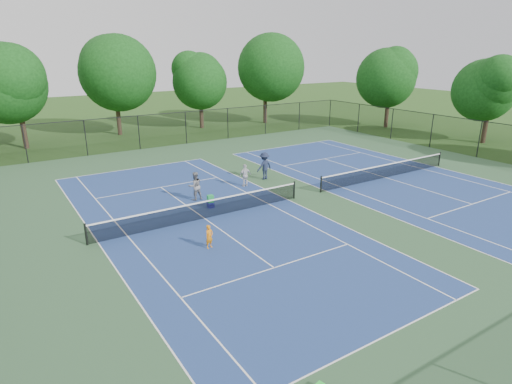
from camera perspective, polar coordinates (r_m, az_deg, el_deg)
ground at (r=26.40m, az=6.88°, el=-0.45°), size 140.00×140.00×0.00m
court_pad at (r=26.39m, az=6.88°, el=-0.44°), size 36.00×36.00×0.01m
tennis_court_left at (r=22.78m, az=-6.87°, el=-3.32°), size 12.00×23.83×1.07m
tennis_court_right at (r=31.13m, az=16.91°, el=2.00°), size 12.00×23.83×1.07m
perimeter_fence at (r=25.92m, az=7.02°, el=2.90°), size 36.08×36.08×3.02m
tree_back_a at (r=43.30m, az=-29.47°, el=12.93°), size 6.80×6.80×9.15m
tree_back_b at (r=46.75m, az=-18.45°, el=15.25°), size 7.60×7.60×10.03m
tree_back_c at (r=48.99m, az=-7.48°, el=14.81°), size 6.00×6.00×8.40m
tree_back_d at (r=52.04m, az=1.26°, el=16.64°), size 7.80×7.80×10.37m
tree_side_e at (r=51.30m, az=17.50°, el=14.67°), size 6.60×6.60×8.87m
tree_side_f at (r=45.90m, az=28.95°, el=12.20°), size 5.80×5.80×8.12m
child_player at (r=19.33m, az=-6.25°, el=-5.93°), size 0.46×0.37×1.11m
instructor at (r=25.42m, az=-8.13°, el=0.79°), size 0.84×0.65×1.72m
bystander_a at (r=27.75m, az=-1.46°, el=2.24°), size 0.88×0.38×1.49m
bystander_b at (r=29.26m, az=1.12°, el=3.50°), size 1.32×0.89×1.88m
ball_crate at (r=24.29m, az=-6.07°, el=-1.71°), size 0.37×0.33×0.33m
ball_hopper at (r=24.17m, az=-6.10°, el=-0.89°), size 0.36×0.31×0.41m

